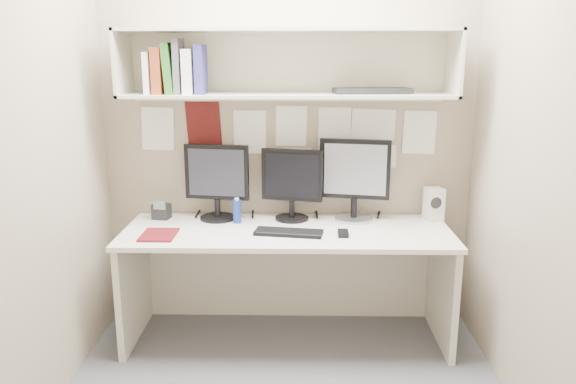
{
  "coord_description": "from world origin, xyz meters",
  "views": [
    {
      "loc": [
        0.07,
        -2.63,
        1.77
      ],
      "look_at": [
        0.01,
        0.35,
        1.04
      ],
      "focal_mm": 35.0,
      "sensor_mm": 36.0,
      "label": 1
    }
  ],
  "objects_px": {
    "monitor_right": "(355,177)",
    "keyboard": "(289,232)",
    "monitor_left": "(217,179)",
    "desk": "(287,284)",
    "speaker": "(434,204)",
    "maroon_notebook": "(159,235)",
    "monitor_center": "(292,181)",
    "desk_phone": "(161,211)"
  },
  "relations": [
    {
      "from": "monitor_right",
      "to": "keyboard",
      "type": "xyz_separation_m",
      "value": [
        -0.42,
        -0.32,
        -0.27
      ]
    },
    {
      "from": "monitor_left",
      "to": "keyboard",
      "type": "distance_m",
      "value": 0.62
    },
    {
      "from": "desk",
      "to": "speaker",
      "type": "relative_size",
      "value": 9.45
    },
    {
      "from": "monitor_left",
      "to": "maroon_notebook",
      "type": "xyz_separation_m",
      "value": [
        -0.3,
        -0.37,
        -0.26
      ]
    },
    {
      "from": "desk",
      "to": "keyboard",
      "type": "distance_m",
      "value": 0.39
    },
    {
      "from": "monitor_center",
      "to": "monitor_right",
      "type": "xyz_separation_m",
      "value": [
        0.4,
        -0.0,
        0.03
      ]
    },
    {
      "from": "monitor_left",
      "to": "keyboard",
      "type": "xyz_separation_m",
      "value": [
        0.47,
        -0.32,
        -0.25
      ]
    },
    {
      "from": "monitor_right",
      "to": "maroon_notebook",
      "type": "distance_m",
      "value": 1.27
    },
    {
      "from": "desk",
      "to": "monitor_right",
      "type": "bearing_deg",
      "value": 27.2
    },
    {
      "from": "monitor_left",
      "to": "desk_phone",
      "type": "relative_size",
      "value": 3.8
    },
    {
      "from": "keyboard",
      "to": "maroon_notebook",
      "type": "bearing_deg",
      "value": -167.56
    },
    {
      "from": "monitor_left",
      "to": "monitor_right",
      "type": "bearing_deg",
      "value": 8.63
    },
    {
      "from": "monitor_left",
      "to": "monitor_right",
      "type": "relative_size",
      "value": 0.93
    },
    {
      "from": "desk",
      "to": "monitor_left",
      "type": "distance_m",
      "value": 0.81
    },
    {
      "from": "monitor_right",
      "to": "maroon_notebook",
      "type": "bearing_deg",
      "value": -152.28
    },
    {
      "from": "monitor_left",
      "to": "desk_phone",
      "type": "height_order",
      "value": "monitor_left"
    },
    {
      "from": "monitor_left",
      "to": "maroon_notebook",
      "type": "relative_size",
      "value": 1.99
    },
    {
      "from": "speaker",
      "to": "monitor_center",
      "type": "bearing_deg",
      "value": 166.16
    },
    {
      "from": "keyboard",
      "to": "monitor_center",
      "type": "bearing_deg",
      "value": 95.96
    },
    {
      "from": "speaker",
      "to": "maroon_notebook",
      "type": "relative_size",
      "value": 0.87
    },
    {
      "from": "desk_phone",
      "to": "speaker",
      "type": "bearing_deg",
      "value": 10.12
    },
    {
      "from": "monitor_left",
      "to": "speaker",
      "type": "relative_size",
      "value": 2.29
    },
    {
      "from": "keyboard",
      "to": "speaker",
      "type": "relative_size",
      "value": 1.91
    },
    {
      "from": "desk",
      "to": "keyboard",
      "type": "xyz_separation_m",
      "value": [
        0.01,
        -0.1,
        0.37
      ]
    },
    {
      "from": "desk",
      "to": "monitor_left",
      "type": "bearing_deg",
      "value": 154.31
    },
    {
      "from": "monitor_center",
      "to": "keyboard",
      "type": "height_order",
      "value": "monitor_center"
    },
    {
      "from": "speaker",
      "to": "monitor_left",
      "type": "bearing_deg",
      "value": 166.19
    },
    {
      "from": "monitor_center",
      "to": "maroon_notebook",
      "type": "height_order",
      "value": "monitor_center"
    },
    {
      "from": "desk",
      "to": "speaker",
      "type": "bearing_deg",
      "value": 13.06
    },
    {
      "from": "monitor_center",
      "to": "keyboard",
      "type": "bearing_deg",
      "value": -80.88
    },
    {
      "from": "maroon_notebook",
      "to": "desk",
      "type": "bearing_deg",
      "value": 11.28
    },
    {
      "from": "maroon_notebook",
      "to": "desk_phone",
      "type": "xyz_separation_m",
      "value": [
        -0.07,
        0.36,
        0.04
      ]
    },
    {
      "from": "desk",
      "to": "monitor_center",
      "type": "relative_size",
      "value": 4.37
    },
    {
      "from": "desk",
      "to": "desk_phone",
      "type": "distance_m",
      "value": 0.94
    },
    {
      "from": "monitor_center",
      "to": "speaker",
      "type": "distance_m",
      "value": 0.92
    },
    {
      "from": "monitor_center",
      "to": "speaker",
      "type": "bearing_deg",
      "value": 11.83
    },
    {
      "from": "monitor_right",
      "to": "desk_phone",
      "type": "xyz_separation_m",
      "value": [
        -1.25,
        -0.01,
        -0.23
      ]
    },
    {
      "from": "monitor_left",
      "to": "monitor_center",
      "type": "bearing_deg",
      "value": 8.65
    },
    {
      "from": "desk",
      "to": "desk_phone",
      "type": "bearing_deg",
      "value": 165.71
    },
    {
      "from": "speaker",
      "to": "monitor_right",
      "type": "bearing_deg",
      "value": 166.12
    },
    {
      "from": "monitor_center",
      "to": "desk_phone",
      "type": "height_order",
      "value": "monitor_center"
    },
    {
      "from": "monitor_left",
      "to": "speaker",
      "type": "height_order",
      "value": "monitor_left"
    }
  ]
}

